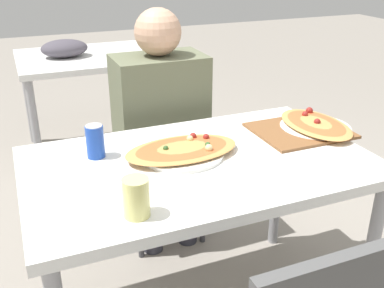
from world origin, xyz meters
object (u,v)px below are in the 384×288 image
soda_can (95,141)px  pizza_second (315,125)px  drink_glass (136,198)px  dining_table (199,179)px  person_seated (161,111)px  chair_far_seated (155,140)px  pizza_main (182,150)px

soda_can → pizza_second: (0.92, -0.08, -0.04)m
drink_glass → pizza_second: size_ratio=0.30×
dining_table → pizza_second: bearing=8.7°
person_seated → drink_glass: 0.94m
person_seated → chair_far_seated: bearing=-90.0°
chair_far_seated → person_seated: person_seated is taller
person_seated → pizza_main: person_seated is taller
drink_glass → pizza_second: 0.96m
chair_far_seated → pizza_second: bearing=129.7°
chair_far_seated → pizza_main: 0.70m
dining_table → soda_can: (-0.34, 0.17, 0.14)m
chair_far_seated → person_seated: bearing=90.0°
pizza_main → chair_far_seated: bearing=81.5°
pizza_main → dining_table: bearing=-56.4°
pizza_second → dining_table: bearing=-171.3°
dining_table → person_seated: size_ratio=1.04×
dining_table → drink_glass: 0.43m
pizza_main → soda_can: size_ratio=3.52×
dining_table → drink_glass: bearing=-139.5°
chair_far_seated → soda_can: chair_far_seated is taller
dining_table → pizza_second: pizza_second is taller
pizza_second → drink_glass: bearing=-158.2°
soda_can → pizza_main: bearing=-19.7°
pizza_second → soda_can: bearing=174.8°
chair_far_seated → person_seated: (-0.00, -0.12, 0.20)m
soda_can → pizza_second: bearing=-5.2°
person_seated → pizza_second: bearing=135.5°
person_seated → drink_glass: person_seated is taller
pizza_main → pizza_second: (0.62, 0.02, -0.00)m
soda_can → person_seated: bearing=47.0°
person_seated → pizza_second: (0.52, -0.51, 0.04)m
dining_table → drink_glass: (-0.31, -0.27, 0.14)m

